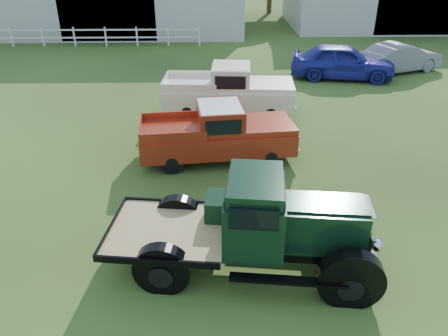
{
  "coord_description": "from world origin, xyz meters",
  "views": [
    {
      "loc": [
        -0.02,
        -8.8,
        6.44
      ],
      "look_at": [
        0.2,
        1.2,
        1.05
      ],
      "focal_mm": 35.0,
      "sensor_mm": 36.0,
      "label": 1
    }
  ],
  "objects_px": {
    "misc_car_blue": "(342,61)",
    "misc_car_grey": "(400,58)",
    "vintage_flatbed": "(249,224)",
    "white_pickup": "(228,91)",
    "red_pickup": "(217,132)"
  },
  "relations": [
    {
      "from": "red_pickup",
      "to": "misc_car_blue",
      "type": "bearing_deg",
      "value": 47.91
    },
    {
      "from": "misc_car_blue",
      "to": "vintage_flatbed",
      "type": "bearing_deg",
      "value": 167.67
    },
    {
      "from": "misc_car_blue",
      "to": "misc_car_grey",
      "type": "height_order",
      "value": "misc_car_blue"
    },
    {
      "from": "misc_car_grey",
      "to": "red_pickup",
      "type": "bearing_deg",
      "value": 113.96
    },
    {
      "from": "red_pickup",
      "to": "white_pickup",
      "type": "distance_m",
      "value": 4.0
    },
    {
      "from": "vintage_flatbed",
      "to": "red_pickup",
      "type": "relative_size",
      "value": 1.13
    },
    {
      "from": "white_pickup",
      "to": "misc_car_blue",
      "type": "xyz_separation_m",
      "value": [
        5.81,
        4.78,
        -0.12
      ]
    },
    {
      "from": "white_pickup",
      "to": "misc_car_blue",
      "type": "height_order",
      "value": "white_pickup"
    },
    {
      "from": "vintage_flatbed",
      "to": "misc_car_grey",
      "type": "xyz_separation_m",
      "value": [
        8.99,
        15.09,
        -0.38
      ]
    },
    {
      "from": "misc_car_blue",
      "to": "misc_car_grey",
      "type": "relative_size",
      "value": 1.12
    },
    {
      "from": "misc_car_grey",
      "to": "misc_car_blue",
      "type": "bearing_deg",
      "value": 86.75
    },
    {
      "from": "vintage_flatbed",
      "to": "red_pickup",
      "type": "distance_m",
      "value": 5.27
    },
    {
      "from": "white_pickup",
      "to": "misc_car_grey",
      "type": "bearing_deg",
      "value": 36.62
    },
    {
      "from": "vintage_flatbed",
      "to": "misc_car_blue",
      "type": "xyz_separation_m",
      "value": [
        5.66,
        13.97,
        -0.26
      ]
    },
    {
      "from": "vintage_flatbed",
      "to": "white_pickup",
      "type": "height_order",
      "value": "vintage_flatbed"
    }
  ]
}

